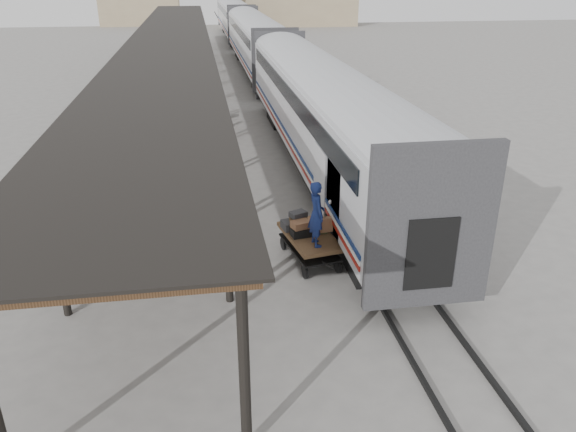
{
  "coord_description": "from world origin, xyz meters",
  "views": [
    {
      "loc": [
        -1.82,
        -14.76,
        8.02
      ],
      "look_at": [
        0.43,
        -0.57,
        1.7
      ],
      "focal_mm": 35.0,
      "sensor_mm": 36.0,
      "label": 1
    }
  ],
  "objects_px": {
    "pedestrian": "(189,122)",
    "luggage_tug": "(193,117)",
    "porter": "(317,214)",
    "baggage_cart": "(310,241)"
  },
  "relations": [
    {
      "from": "porter",
      "to": "pedestrian",
      "type": "bearing_deg",
      "value": 7.26
    },
    {
      "from": "porter",
      "to": "pedestrian",
      "type": "distance_m",
      "value": 15.02
    },
    {
      "from": "porter",
      "to": "luggage_tug",
      "type": "bearing_deg",
      "value": 4.83
    },
    {
      "from": "pedestrian",
      "to": "luggage_tug",
      "type": "bearing_deg",
      "value": -82.96
    },
    {
      "from": "baggage_cart",
      "to": "luggage_tug",
      "type": "distance_m",
      "value": 16.41
    },
    {
      "from": "baggage_cart",
      "to": "porter",
      "type": "xyz_separation_m",
      "value": [
        0.05,
        -0.65,
        1.16
      ]
    },
    {
      "from": "porter",
      "to": "baggage_cart",
      "type": "bearing_deg",
      "value": -2.11
    },
    {
      "from": "baggage_cart",
      "to": "luggage_tug",
      "type": "height_order",
      "value": "luggage_tug"
    },
    {
      "from": "baggage_cart",
      "to": "pedestrian",
      "type": "xyz_separation_m",
      "value": [
        -3.56,
        13.9,
        0.26
      ]
    },
    {
      "from": "porter",
      "to": "pedestrian",
      "type": "xyz_separation_m",
      "value": [
        -3.61,
        14.55,
        -0.9
      ]
    }
  ]
}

